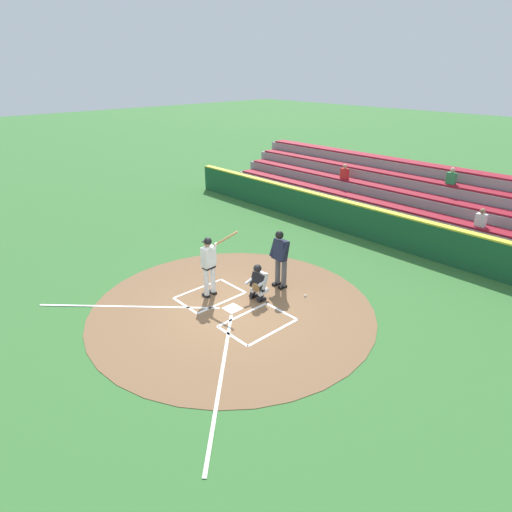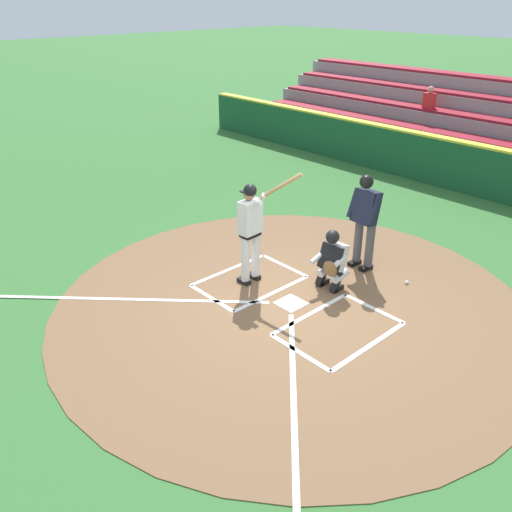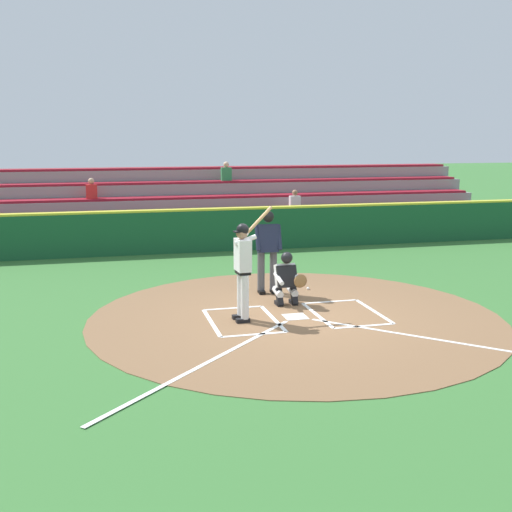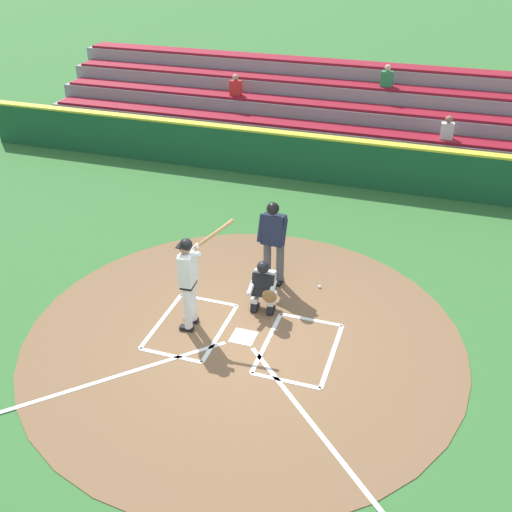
{
  "view_description": "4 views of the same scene",
  "coord_description": "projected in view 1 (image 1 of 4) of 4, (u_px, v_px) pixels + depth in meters",
  "views": [
    {
      "loc": [
        -8.31,
        6.83,
        6.34
      ],
      "look_at": [
        0.19,
        -1.1,
        1.25
      ],
      "focal_mm": 30.61,
      "sensor_mm": 36.0,
      "label": 1
    },
    {
      "loc": [
        -5.31,
        5.66,
        4.77
      ],
      "look_at": [
        0.48,
        0.37,
        0.86
      ],
      "focal_mm": 37.27,
      "sensor_mm": 36.0,
      "label": 2
    },
    {
      "loc": [
        3.64,
        11.39,
        3.49
      ],
      "look_at": [
        0.48,
        -1.22,
        1.01
      ],
      "focal_mm": 44.73,
      "sensor_mm": 36.0,
      "label": 3
    },
    {
      "loc": [
        -3.01,
        8.43,
        6.97
      ],
      "look_at": [
        0.1,
        -1.02,
        1.14
      ],
      "focal_mm": 43.12,
      "sensor_mm": 36.0,
      "label": 4
    }
  ],
  "objects": [
    {
      "name": "ground_plane",
      "position": [
        232.0,
        309.0,
        12.38
      ],
      "size": [
        120.0,
        120.0,
        0.0
      ],
      "primitive_type": "plane",
      "color": "#387033"
    },
    {
      "name": "dirt_circle",
      "position": [
        232.0,
        309.0,
        12.38
      ],
      "size": [
        8.0,
        8.0,
        0.01
      ],
      "primitive_type": "cylinder",
      "color": "brown",
      "rests_on": "ground"
    },
    {
      "name": "home_plate_and_chalk",
      "position": [
        208.0,
        320.0,
        11.83
      ],
      "size": [
        7.93,
        4.91,
        0.01
      ],
      "color": "white",
      "rests_on": "dirt_circle"
    },
    {
      "name": "batter",
      "position": [
        209.0,
        262.0,
        12.65
      ],
      "size": [
        0.9,
        0.76,
        2.13
      ],
      "color": "white",
      "rests_on": "ground"
    },
    {
      "name": "catcher",
      "position": [
        258.0,
        282.0,
        12.65
      ],
      "size": [
        0.6,
        0.6,
        1.13
      ],
      "color": "black",
      "rests_on": "ground"
    },
    {
      "name": "plate_umpire",
      "position": [
        280.0,
        255.0,
        13.19
      ],
      "size": [
        0.59,
        0.43,
        1.86
      ],
      "color": "#4C4C51",
      "rests_on": "ground"
    },
    {
      "name": "baseball",
      "position": [
        305.0,
        296.0,
        13.0
      ],
      "size": [
        0.07,
        0.07,
        0.07
      ],
      "primitive_type": "sphere",
      "color": "white",
      "rests_on": "ground"
    },
    {
      "name": "backstop_wall",
      "position": [
        381.0,
        226.0,
        16.8
      ],
      "size": [
        22.0,
        0.36,
        1.31
      ],
      "color": "#19512D",
      "rests_on": "ground"
    },
    {
      "name": "bleacher_stand",
      "position": [
        423.0,
        204.0,
        18.76
      ],
      "size": [
        20.0,
        4.25,
        2.55
      ],
      "color": "gray",
      "rests_on": "ground"
    }
  ]
}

